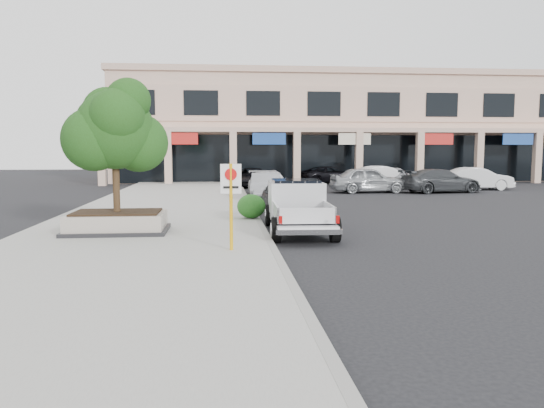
{
  "coord_description": "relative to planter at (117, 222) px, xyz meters",
  "views": [
    {
      "loc": [
        -2.95,
        -14.45,
        2.85
      ],
      "look_at": [
        -1.42,
        1.5,
        1.16
      ],
      "focal_mm": 35.0,
      "sensor_mm": 36.0,
      "label": 1
    }
  ],
  "objects": [
    {
      "name": "lot_car_b",
      "position": [
        14.88,
        19.34,
        0.33
      ],
      "size": [
        5.01,
        2.11,
        1.61
      ],
      "primitive_type": "imported",
      "rotation": [
        0.0,
        0.0,
        1.66
      ],
      "color": "silver",
      "rests_on": "ground"
    },
    {
      "name": "pickup_truck",
      "position": [
        5.96,
        0.21,
        0.41
      ],
      "size": [
        2.26,
        5.66,
        1.76
      ],
      "primitive_type": null,
      "rotation": [
        0.0,
        0.0,
        -0.03
      ],
      "color": "silver",
      "rests_on": "ground"
    },
    {
      "name": "lot_car_d",
      "position": [
        12.24,
        25.0,
        0.23
      ],
      "size": [
        5.48,
        3.51,
        1.41
      ],
      "primitive_type": "imported",
      "rotation": [
        0.0,
        0.0,
        1.82
      ],
      "color": "black",
      "rests_on": "ground"
    },
    {
      "name": "lot_car_a",
      "position": [
        12.82,
        16.08,
        0.36
      ],
      "size": [
        4.98,
        2.18,
        1.67
      ],
      "primitive_type": "imported",
      "rotation": [
        0.0,
        0.0,
        1.61
      ],
      "color": "#9EA1A5",
      "rests_on": "ground"
    },
    {
      "name": "strip_mall",
      "position": [
        14.31,
        31.01,
        4.27
      ],
      "size": [
        40.55,
        12.43,
        9.5
      ],
      "color": "tan",
      "rests_on": "ground"
    },
    {
      "name": "curb_car_c",
      "position": [
        6.22,
        14.36,
        0.27
      ],
      "size": [
        2.48,
        5.29,
        1.49
      ],
      "primitive_type": "imported",
      "rotation": [
        0.0,
        0.0,
        0.08
      ],
      "color": "silver",
      "rests_on": "ground"
    },
    {
      "name": "no_parking_sign",
      "position": [
        3.61,
        -3.4,
        1.16
      ],
      "size": [
        0.55,
        0.09,
        2.3
      ],
      "color": "#E5A30C",
      "rests_on": "sidewalk"
    },
    {
      "name": "lot_car_c",
      "position": [
        17.52,
        15.66,
        0.29
      ],
      "size": [
        5.52,
        2.9,
        1.53
      ],
      "primitive_type": "imported",
      "rotation": [
        0.0,
        0.0,
        1.72
      ],
      "color": "#323437",
      "rests_on": "ground"
    },
    {
      "name": "lot_car_f",
      "position": [
        20.94,
        17.63,
        0.3
      ],
      "size": [
        4.78,
        1.88,
        1.55
      ],
      "primitive_type": "imported",
      "rotation": [
        0.0,
        0.0,
        1.52
      ],
      "color": "silver",
      "rests_on": "ground"
    },
    {
      "name": "lot_car_e",
      "position": [
        15.67,
        19.33,
        0.34
      ],
      "size": [
        5.09,
        3.03,
        1.63
      ],
      "primitive_type": "imported",
      "rotation": [
        0.0,
        0.0,
        1.32
      ],
      "color": "#9B9DA3",
      "rests_on": "ground"
    },
    {
      "name": "planter",
      "position": [
        0.0,
        0.0,
        0.0
      ],
      "size": [
        3.2,
        2.2,
        0.68
      ],
      "color": "black",
      "rests_on": "sidewalk"
    },
    {
      "name": "planter_tree",
      "position": [
        0.13,
        0.15,
        2.94
      ],
      "size": [
        2.9,
        2.55,
        4.0
      ],
      "color": "#302312",
      "rests_on": "planter"
    },
    {
      "name": "curb_car_d",
      "position": [
        5.64,
        22.05,
        0.22
      ],
      "size": [
        2.93,
        5.25,
        1.39
      ],
      "primitive_type": "imported",
      "rotation": [
        0.0,
        0.0,
        -0.13
      ],
      "color": "black",
      "rests_on": "ground"
    },
    {
      "name": "hedge",
      "position": [
        4.51,
        3.0,
        0.14
      ],
      "size": [
        1.1,
        0.99,
        0.93
      ],
      "primitive_type": "ellipsoid",
      "color": "#184C15",
      "rests_on": "sidewalk"
    },
    {
      "name": "curb_car_a",
      "position": [
        6.09,
        6.28,
        0.21
      ],
      "size": [
        1.77,
        4.07,
        1.37
      ],
      "primitive_type": "imported",
      "rotation": [
        0.0,
        0.0,
        0.04
      ],
      "color": "#282B2D",
      "rests_on": "ground"
    },
    {
      "name": "curb_car_b",
      "position": [
        5.81,
        11.55,
        0.27
      ],
      "size": [
        1.99,
        4.67,
        1.5
      ],
      "primitive_type": "imported",
      "rotation": [
        0.0,
        0.0,
        -0.09
      ],
      "color": "#95979C",
      "rests_on": "ground"
    },
    {
      "name": "sidewalk",
      "position": [
        0.81,
        3.08,
        -0.4
      ],
      "size": [
        8.0,
        52.0,
        0.15
      ],
      "primitive_type": "cube",
      "color": "gray",
      "rests_on": "ground"
    },
    {
      "name": "curb",
      "position": [
        4.76,
        3.08,
        -0.4
      ],
      "size": [
        0.2,
        52.0,
        0.15
      ],
      "primitive_type": "cube",
      "color": "gray",
      "rests_on": "ground"
    },
    {
      "name": "ground",
      "position": [
        6.31,
        -2.92,
        -0.48
      ],
      "size": [
        120.0,
        120.0,
        0.0
      ],
      "primitive_type": "plane",
      "color": "black",
      "rests_on": "ground"
    }
  ]
}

